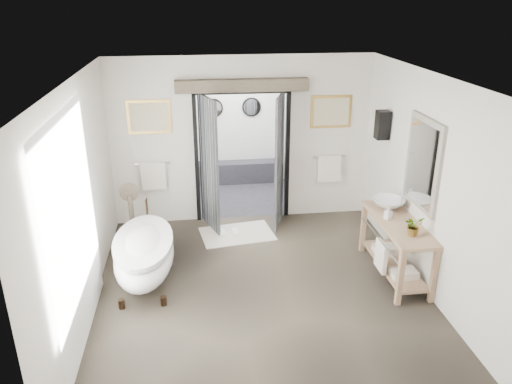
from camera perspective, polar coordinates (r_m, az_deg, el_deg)
ground_plane at (r=7.01m, az=0.63°, el=-11.37°), size 5.00×5.00×0.00m
room_shell at (r=6.07m, az=0.53°, el=2.78°), size 4.52×5.02×2.91m
shower_room at (r=10.26m, az=-2.41°, el=5.25°), size 2.22×2.01×2.51m
back_wall_dressing at (r=8.47m, az=-1.48°, el=6.28°), size 3.82×0.79×2.52m
clawfoot_tub at (r=7.22m, az=-12.65°, el=-6.85°), size 0.82×1.84×0.90m
vanity at (r=7.42m, az=15.59°, el=-5.72°), size 0.57×1.60×0.85m
pedestal_mirror at (r=8.32m, az=-14.00°, el=-2.87°), size 0.31×0.20×1.05m
rug at (r=8.54m, az=-2.18°, el=-4.80°), size 1.30×0.97×0.01m
slippers at (r=8.54m, az=-3.14°, el=-4.60°), size 0.34×0.25×0.05m
basin at (r=7.62m, az=14.89°, el=-1.34°), size 0.52×0.52×0.17m
plant at (r=6.90m, az=17.56°, el=-3.70°), size 0.30×0.28×0.27m
soap_bottle_a at (r=7.28m, az=14.88°, el=-2.34°), size 0.11×0.11×0.19m
soap_bottle_b at (r=7.84m, az=13.85°, el=-0.48°), size 0.18×0.18×0.19m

